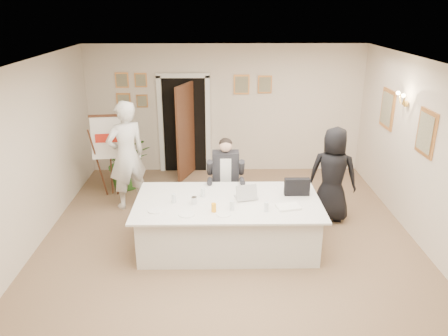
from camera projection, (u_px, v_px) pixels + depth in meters
floor at (229, 249)px, 6.77m from camera, size 7.00×7.00×0.00m
ceiling at (230, 66)px, 5.79m from camera, size 6.00×7.00×0.02m
wall_back at (225, 110)px, 9.55m from camera, size 6.00×0.10×2.80m
wall_left at (20, 166)px, 6.24m from camera, size 0.10×7.00×2.80m
wall_right at (436, 164)px, 6.32m from camera, size 0.10×7.00×2.80m
doorway at (185, 128)px, 9.50m from camera, size 1.14×0.86×2.20m
pictures_back_wall at (188, 89)px, 9.36m from camera, size 3.40×0.06×0.80m
pictures_right_wall at (404, 120)px, 7.32m from camera, size 0.06×2.20×0.80m
wall_sconce at (403, 99)px, 7.20m from camera, size 0.20×0.30×0.24m
conference_table at (228, 223)px, 6.75m from camera, size 2.81×1.50×0.78m
seated_man at (226, 178)px, 7.59m from camera, size 0.74×0.78×1.46m
flip_chart at (109, 160)px, 8.41m from camera, size 0.58×0.39×1.62m
standing_man at (127, 155)px, 7.89m from camera, size 0.87×0.82×2.01m
standing_woman at (333, 175)px, 7.46m from camera, size 0.94×0.77×1.66m
potted_palm at (127, 162)px, 8.89m from camera, size 1.06×0.93×1.12m
laptop at (246, 189)px, 6.67m from camera, size 0.40×0.42×0.28m
laptop_bag at (297, 187)px, 6.77m from camera, size 0.39×0.11×0.27m
paper_stack at (288, 207)px, 6.37m from camera, size 0.37×0.29×0.03m
plate_left at (155, 211)px, 6.28m from camera, size 0.22×0.22×0.01m
plate_mid at (187, 214)px, 6.17m from camera, size 0.27×0.27×0.01m
plate_near at (224, 214)px, 6.18m from camera, size 0.23×0.23×0.01m
glass_a at (174, 198)px, 6.53m from camera, size 0.07×0.07×0.14m
glass_b at (232, 206)px, 6.29m from camera, size 0.07×0.07×0.14m
glass_c at (266, 207)px, 6.25m from camera, size 0.08×0.08×0.14m
glass_d at (203, 192)px, 6.73m from camera, size 0.07×0.07×0.14m
oj_glass at (214, 208)px, 6.24m from camera, size 0.08×0.08×0.13m
steel_jug at (194, 200)px, 6.49m from camera, size 0.10×0.10×0.11m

